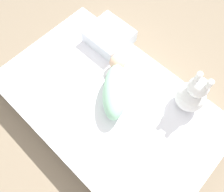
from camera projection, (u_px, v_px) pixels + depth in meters
name	position (u px, v px, depth m)	size (l,w,h in m)	color
ground_plane	(109.00, 112.00, 1.64)	(12.00, 12.00, 0.00)	#7A6B56
bed_mattress	(109.00, 107.00, 1.55)	(1.50, 0.93, 0.20)	white
swaddled_baby	(116.00, 88.00, 1.41)	(0.38, 0.43, 0.17)	#99D6B2
pillow	(109.00, 36.00, 1.62)	(0.30, 0.28, 0.10)	white
bunny_plush	(192.00, 95.00, 1.34)	(0.19, 0.19, 0.34)	white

